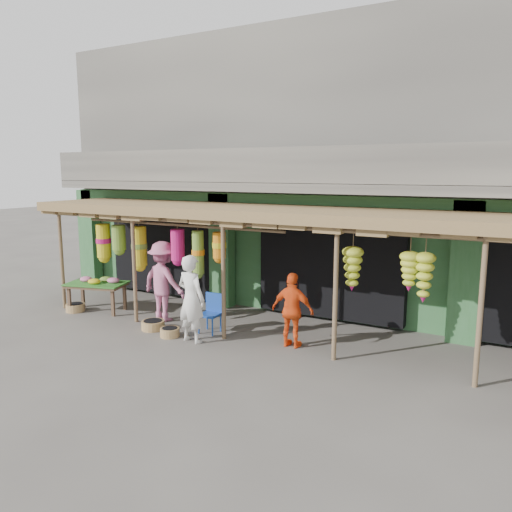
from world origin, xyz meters
The scene contains 11 objects.
ground centered at (0.00, 0.00, 0.00)m, with size 80.00×80.00×0.00m, color #514C47.
building centered at (0.00, 4.87, 3.37)m, with size 16.40×6.80×7.00m.
awning centered at (-0.19, 0.79, 2.56)m, with size 14.00×2.70×2.79m.
flower_table centered at (-5.48, 0.02, 0.71)m, with size 1.65×1.23×0.88m.
blue_chair centered at (-2.00, 0.07, 0.49)m, with size 0.43×0.44×0.87m.
basket_left centered at (-6.00, -0.28, 0.10)m, with size 0.48×0.48×0.20m, color olive.
basket_mid centered at (-3.26, -0.46, 0.10)m, with size 0.53×0.53×0.20m, color #9B8345.
basket_right centered at (-2.61, -0.67, 0.10)m, with size 0.42×0.42×0.19m, color #895F40.
person_front centered at (-2.00, -0.68, 0.93)m, with size 0.68×0.45×1.87m, color white.
person_vendor centered at (0.00, 0.07, 0.77)m, with size 0.91×0.38×1.55m, color #F24F16.
person_shopper centered at (-3.50, 0.25, 0.96)m, with size 1.25×0.72×1.93m, color #C6698E.
Camera 1 is at (4.13, -8.87, 3.58)m, focal length 35.00 mm.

